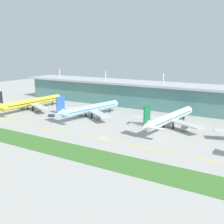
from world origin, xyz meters
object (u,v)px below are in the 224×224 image
Objects in this scene: airliner_far_middle at (170,118)px; pushback_tug at (51,115)px; airliner_nearest at (31,102)px; airliner_near_middle at (90,109)px.

airliner_far_middle is 87.69m from pushback_tug.
airliner_far_middle is at bearing 3.84° from airliner_nearest.
airliner_nearest reaches higher than pushback_tug.
pushback_tug is (-85.83, -17.14, -5.35)m from airliner_far_middle.
airliner_nearest is 117.07m from airliner_far_middle.
airliner_near_middle is at bearing -176.90° from airliner_far_middle.
airliner_nearest is at bearing -175.38° from airliner_near_middle.
airliner_nearest is 32.79m from pushback_tug.
airliner_near_middle and airliner_far_middle have the same top height.
pushback_tug is at bearing -168.71° from airliner_far_middle.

